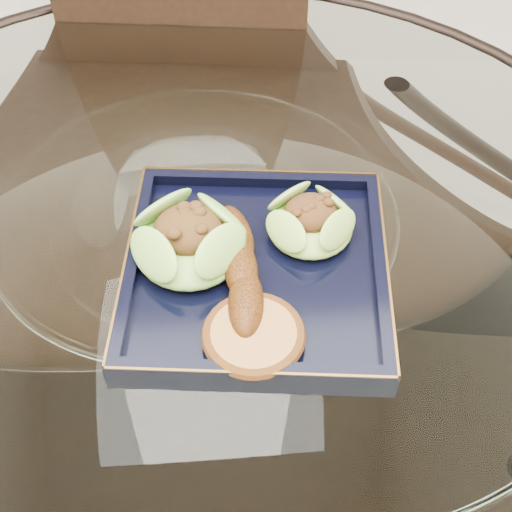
{
  "coord_description": "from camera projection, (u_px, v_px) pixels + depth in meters",
  "views": [
    {
      "loc": [
        0.02,
        -0.53,
        1.35
      ],
      "look_at": [
        0.06,
        -0.06,
        0.8
      ],
      "focal_mm": 50.0,
      "sensor_mm": 36.0,
      "label": 1
    }
  ],
  "objects": [
    {
      "name": "crumb_patty",
      "position": [
        254.0,
        336.0,
        0.67
      ],
      "size": [
        0.09,
        0.09,
        0.02
      ],
      "primitive_type": "cylinder",
      "rotation": [
        0.0,
        0.0,
        -0.07
      ],
      "color": "#A46D36",
      "rests_on": "navy_plate"
    },
    {
      "name": "ground",
      "position": [
        223.0,
        507.0,
        1.37
      ],
      "size": [
        4.0,
        4.0,
        0.0
      ],
      "primitive_type": "plane",
      "color": "beige",
      "rests_on": "ground"
    },
    {
      "name": "dining_chair",
      "position": [
        184.0,
        186.0,
        1.2
      ],
      "size": [
        0.45,
        0.45,
        0.93
      ],
      "rotation": [
        0.0,
        0.0,
        -0.14
      ],
      "color": "black",
      "rests_on": "ground"
    },
    {
      "name": "roasted_plantain",
      "position": [
        240.0,
        267.0,
        0.72
      ],
      "size": [
        0.04,
        0.17,
        0.03
      ],
      "primitive_type": "ellipsoid",
      "rotation": [
        0.0,
        0.0,
        1.63
      ],
      "color": "#602D0A",
      "rests_on": "navy_plate"
    },
    {
      "name": "navy_plate",
      "position": [
        256.0,
        275.0,
        0.75
      ],
      "size": [
        0.3,
        0.3,
        0.02
      ],
      "primitive_type": "cube",
      "rotation": [
        0.0,
        0.0,
        -0.11
      ],
      "color": "black",
      "rests_on": "dining_table"
    },
    {
      "name": "lettuce_wrap_left",
      "position": [
        190.0,
        242.0,
        0.74
      ],
      "size": [
        0.14,
        0.14,
        0.04
      ],
      "primitive_type": "ellipsoid",
      "rotation": [
        0.0,
        0.0,
        0.28
      ],
      "color": "#56932A",
      "rests_on": "navy_plate"
    },
    {
      "name": "lettuce_wrap_right",
      "position": [
        310.0,
        223.0,
        0.76
      ],
      "size": [
        0.11,
        0.11,
        0.03
      ],
      "primitive_type": "ellipsoid",
      "rotation": [
        0.0,
        0.0,
        0.26
      ],
      "color": "#72AB31",
      "rests_on": "navy_plate"
    },
    {
      "name": "dining_table",
      "position": [
        206.0,
        328.0,
        0.91
      ],
      "size": [
        1.13,
        1.13,
        0.77
      ],
      "color": "white",
      "rests_on": "ground"
    }
  ]
}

